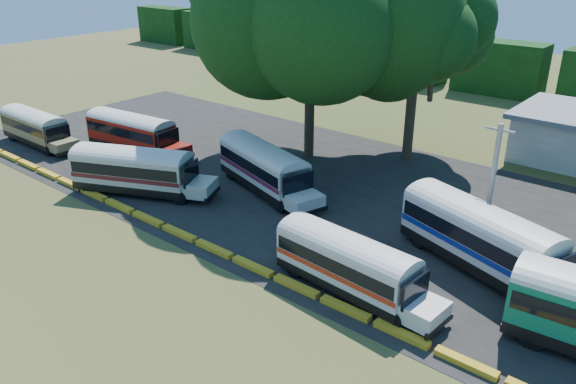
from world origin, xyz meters
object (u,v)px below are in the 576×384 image
Objects in this scene: bus_red at (133,131)px; bus_white_red at (349,261)px; bus_cream_west at (135,168)px; bus_beige at (35,126)px.

bus_red reaches higher than bus_white_red.
bus_red is 26.19m from bus_white_red.
bus_red is 8.88m from bus_cream_west.
bus_beige is 9.13m from bus_red.
bus_cream_west reaches higher than bus_white_red.
bus_cream_west is at bearing -177.98° from bus_white_red.
bus_cream_west is 18.29m from bus_white_red.
bus_cream_west is at bearing -3.12° from bus_beige.
bus_beige is 0.90× the size of bus_cream_west.
bus_red is at bearing 120.21° from bus_cream_west.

